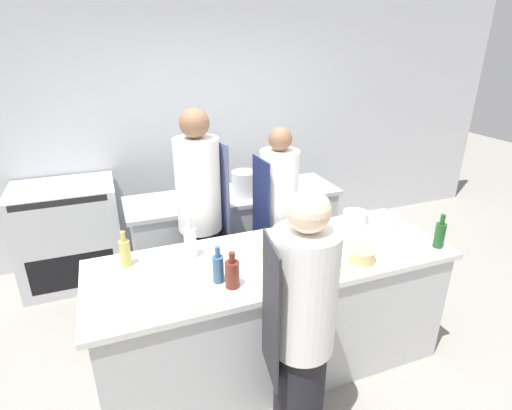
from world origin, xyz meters
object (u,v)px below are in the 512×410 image
(chef_at_pass_far, at_px, (278,221))
(bowl_mixing_large, at_px, (355,217))
(chef_at_prep_near, at_px, (301,335))
(bottle_olive_oil, at_px, (125,252))
(chef_at_stove, at_px, (200,219))
(bottle_wine, at_px, (190,242))
(stockpot, at_px, (244,184))
(cup, at_px, (395,222))
(bottle_sauce, at_px, (440,234))
(bottle_vinegar, at_px, (218,268))
(oven_range, at_px, (70,235))
(bottle_cooking_oil, at_px, (232,273))
(bowl_prep_small, at_px, (362,255))

(chef_at_pass_far, distance_m, bowl_mixing_large, 0.66)
(chef_at_prep_near, xyz_separation_m, bottle_olive_oil, (-0.81, 0.94, 0.17))
(chef_at_stove, distance_m, bottle_olive_oil, 0.81)
(bottle_wine, distance_m, stockpot, 1.21)
(bottle_olive_oil, bearing_deg, cup, -4.57)
(chef_at_pass_far, bearing_deg, chef_at_prep_near, 157.70)
(chef_at_prep_near, height_order, chef_at_pass_far, chef_at_prep_near)
(bottle_sauce, distance_m, bowl_mixing_large, 0.65)
(chef_at_pass_far, height_order, bottle_wine, chef_at_pass_far)
(bottle_sauce, distance_m, cup, 0.39)
(chef_at_pass_far, bearing_deg, bottle_olive_oil, 105.43)
(bottle_vinegar, bearing_deg, oven_range, 117.53)
(bottle_olive_oil, bearing_deg, chef_at_prep_near, -49.08)
(chef_at_stove, bearing_deg, bottle_sauce, 40.58)
(bottle_olive_oil, height_order, stockpot, bottle_olive_oil)
(chef_at_stove, distance_m, bowl_mixing_large, 1.26)
(oven_range, height_order, cup, oven_range)
(bowl_mixing_large, distance_m, cup, 0.31)
(bottle_cooking_oil, distance_m, bowl_mixing_large, 1.32)
(bottle_olive_oil, relative_size, bowl_prep_small, 1.40)
(bottle_sauce, relative_size, bowl_prep_small, 1.42)
(chef_at_pass_far, xyz_separation_m, bowl_prep_small, (0.20, -0.94, 0.12))
(bowl_mixing_large, bearing_deg, stockpot, 125.75)
(chef_at_pass_far, relative_size, bowl_prep_small, 9.27)
(cup, bearing_deg, bottle_wine, 175.75)
(bottle_olive_oil, xyz_separation_m, bottle_wine, (0.42, -0.04, 0.02))
(oven_range, height_order, bowl_prep_small, oven_range)
(bottle_wine, bearing_deg, bottle_vinegar, -75.26)
(chef_at_stove, bearing_deg, bottle_olive_oil, -64.24)
(chef_at_pass_far, xyz_separation_m, bottle_cooking_oil, (-0.71, -0.91, 0.17))
(bottle_cooking_oil, height_order, cup, bottle_cooking_oil)
(chef_at_prep_near, relative_size, bottle_wine, 5.57)
(bottle_sauce, height_order, bowl_mixing_large, bottle_sauce)
(bottle_cooking_oil, bearing_deg, stockpot, 67.84)
(bottle_olive_oil, distance_m, bottle_cooking_oil, 0.75)
(chef_at_stove, relative_size, cup, 22.29)
(bowl_prep_small, bearing_deg, bottle_cooking_oil, 178.48)
(chef_at_prep_near, relative_size, bottle_vinegar, 6.91)
(bowl_prep_small, distance_m, stockpot, 1.47)
(oven_range, bearing_deg, chef_at_prep_near, -62.16)
(oven_range, xyz_separation_m, chef_at_prep_near, (1.28, -2.42, 0.33))
(chef_at_pass_far, height_order, bottle_sauce, chef_at_pass_far)
(chef_at_prep_near, height_order, bottle_olive_oil, chef_at_prep_near)
(bowl_mixing_large, bearing_deg, bottle_olive_oil, -178.99)
(chef_at_prep_near, distance_m, bowl_prep_small, 0.80)
(bottle_cooking_oil, distance_m, cup, 1.48)
(bowl_mixing_large, bearing_deg, cup, -39.23)
(oven_range, xyz_separation_m, bowl_prep_small, (1.95, -1.99, 0.44))
(bottle_sauce, xyz_separation_m, bowl_prep_small, (-0.62, 0.03, -0.06))
(bottle_wine, bearing_deg, chef_at_prep_near, -66.37)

